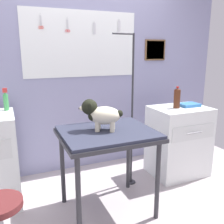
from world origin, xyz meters
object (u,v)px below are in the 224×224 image
object	(u,v)px
grooming_arm	(131,118)
dog	(100,114)
soda_bottle	(177,98)
cabinet_right	(178,141)
grooming_table	(107,139)

from	to	relation	value
grooming_arm	dog	xyz separation A→B (m)	(-0.50, -0.34, 0.17)
dog	grooming_arm	bearing A→B (deg)	34.56
dog	soda_bottle	distance (m)	1.16
dog	soda_bottle	xyz separation A→B (m)	(1.11, 0.34, 0.01)
cabinet_right	grooming_table	bearing A→B (deg)	-161.36
grooming_table	grooming_arm	world-z (taller)	grooming_arm
grooming_table	cabinet_right	world-z (taller)	cabinet_right
grooming_table	soda_bottle	xyz separation A→B (m)	(1.05, 0.38, 0.25)
grooming_table	dog	world-z (taller)	dog
soda_bottle	dog	bearing A→B (deg)	-162.80
grooming_arm	soda_bottle	distance (m)	0.64
cabinet_right	soda_bottle	distance (m)	0.56
dog	cabinet_right	xyz separation A→B (m)	(1.17, 0.34, -0.54)
dog	cabinet_right	size ratio (longest dim) A/B	0.45
grooming_arm	dog	bearing A→B (deg)	-145.44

